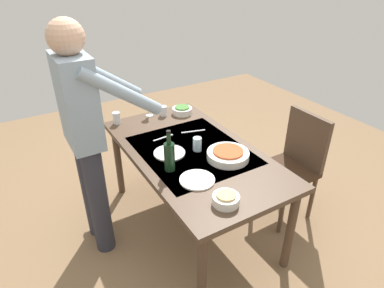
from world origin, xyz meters
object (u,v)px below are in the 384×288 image
(water_cup_near_left, at_px, (197,144))
(dinner_plate_far, at_px, (197,180))
(side_bowl_salad, at_px, (182,110))
(wine_glass_left, at_px, (149,105))
(person_server, at_px, (86,131))
(water_cup_far_left, at_px, (117,118))
(chair_near, at_px, (295,160))
(serving_bowl_pasta, at_px, (228,155))
(dining_table, at_px, (192,158))
(side_bowl_bread, at_px, (226,199))
(wine_bottle, at_px, (169,156))
(water_cup_near_right, at_px, (163,111))
(dinner_plate_near, at_px, (169,153))

(water_cup_near_left, distance_m, dinner_plate_far, 0.39)
(side_bowl_salad, bearing_deg, wine_glass_left, 68.97)
(person_server, relative_size, water_cup_far_left, 16.48)
(chair_near, height_order, serving_bowl_pasta, chair_near)
(dining_table, height_order, water_cup_far_left, water_cup_far_left)
(water_cup_far_left, distance_m, side_bowl_bread, 1.35)
(wine_bottle, bearing_deg, wine_glass_left, -15.40)
(water_cup_near_left, xyz_separation_m, dinner_plate_far, (-0.33, 0.20, -0.05))
(chair_near, height_order, person_server, person_server)
(wine_bottle, height_order, water_cup_near_right, wine_bottle)
(side_bowl_salad, distance_m, dinner_plate_near, 0.71)
(side_bowl_bread, xyz_separation_m, dinner_plate_near, (0.66, 0.03, -0.03))
(chair_near, xyz_separation_m, side_bowl_salad, (0.89, 0.56, 0.23))
(wine_bottle, bearing_deg, person_server, 49.14)
(dinner_plate_near, bearing_deg, wine_glass_left, -12.15)
(wine_bottle, relative_size, dinner_plate_far, 1.29)
(dinner_plate_near, bearing_deg, person_server, 70.43)
(dining_table, height_order, person_server, person_server)
(chair_near, bearing_deg, side_bowl_salad, 31.98)
(dinner_plate_near, xyz_separation_m, dinner_plate_far, (-0.39, -0.00, 0.00))
(wine_glass_left, relative_size, dinner_plate_near, 0.66)
(wine_glass_left, distance_m, dinner_plate_near, 0.70)
(person_server, height_order, side_bowl_bread, person_server)
(side_bowl_salad, relative_size, side_bowl_bread, 1.12)
(water_cup_far_left, bearing_deg, wine_glass_left, -89.61)
(serving_bowl_pasta, xyz_separation_m, side_bowl_bread, (-0.39, 0.30, 0.00))
(wine_glass_left, distance_m, side_bowl_salad, 0.31)
(wine_bottle, relative_size, wine_glass_left, 1.96)
(wine_bottle, distance_m, water_cup_near_left, 0.33)
(water_cup_far_left, bearing_deg, dining_table, -155.30)
(wine_glass_left, bearing_deg, dinner_plate_far, 172.24)
(water_cup_far_left, height_order, side_bowl_salad, water_cup_far_left)
(water_cup_near_right, height_order, water_cup_far_left, water_cup_far_left)
(side_bowl_salad, bearing_deg, serving_bowl_pasta, 173.32)
(wine_glass_left, distance_m, dinner_plate_far, 1.08)
(water_cup_far_left, bearing_deg, side_bowl_salad, -100.25)
(water_cup_near_left, distance_m, side_bowl_salad, 0.67)
(water_cup_near_left, height_order, side_bowl_bread, water_cup_near_left)
(chair_near, height_order, water_cup_near_left, chair_near)
(water_cup_far_left, relative_size, dinner_plate_near, 0.45)
(dining_table, relative_size, chair_near, 1.74)
(water_cup_near_right, bearing_deg, chair_near, -142.60)
(wine_bottle, relative_size, dinner_plate_near, 1.29)
(side_bowl_salad, distance_m, dinner_plate_far, 1.05)
(water_cup_near_left, bearing_deg, dining_table, 55.17)
(wine_glass_left, bearing_deg, water_cup_near_right, -115.73)
(water_cup_near_right, xyz_separation_m, dinner_plate_far, (-1.01, 0.26, -0.04))
(serving_bowl_pasta, relative_size, dinner_plate_far, 1.30)
(water_cup_far_left, xyz_separation_m, side_bowl_bread, (-1.34, -0.18, -0.02))
(dining_table, distance_m, wine_glass_left, 0.74)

